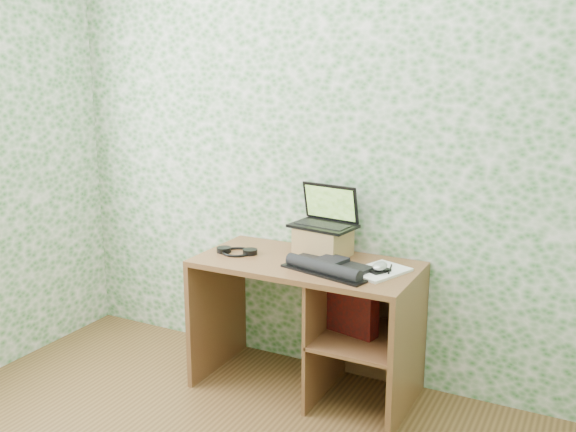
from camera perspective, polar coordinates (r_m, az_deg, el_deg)
The scene contains 10 objects.
wall_back at distance 3.63m, azimuth 3.82°, elevation 5.56°, with size 3.50×3.50×0.00m, color silver.
desk at distance 3.56m, azimuth 2.96°, elevation -8.25°, with size 1.20×0.60×0.75m.
riser at distance 3.57m, azimuth 3.13°, elevation -2.28°, with size 0.27×0.23×0.16m, color #986C44.
laptop at distance 3.56m, azimuth 3.40°, elevation -0.04°, with size 0.37×0.29×0.23m.
keyboard at distance 3.33m, azimuth 3.58°, elevation -4.48°, with size 0.50×0.35×0.07m.
headphones at distance 3.63m, azimuth -4.56°, elevation -3.16°, with size 0.23×0.20×0.03m.
notepad at distance 3.33m, azimuth 8.08°, elevation -4.88°, with size 0.21×0.30×0.01m, color white.
mouse at distance 3.30m, azimuth 8.17°, elevation -4.62°, with size 0.07×0.11×0.04m, color silver.
pen at distance 3.34m, azimuth 9.06°, elevation -4.67°, with size 0.01×0.01×0.15m, color black.
red_box at distance 3.44m, azimuth 5.79°, elevation -7.79°, with size 0.28×0.09×0.33m, color maroon.
Camera 1 is at (1.42, -1.55, 1.81)m, focal length 40.00 mm.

